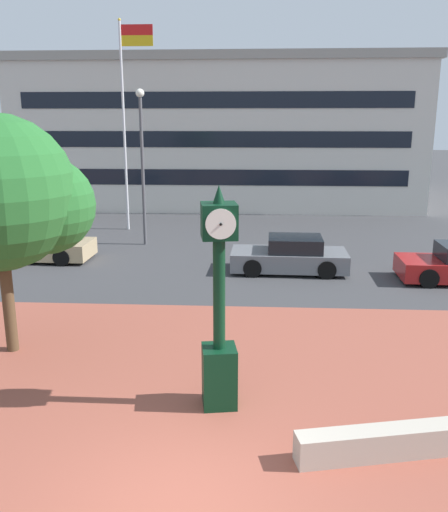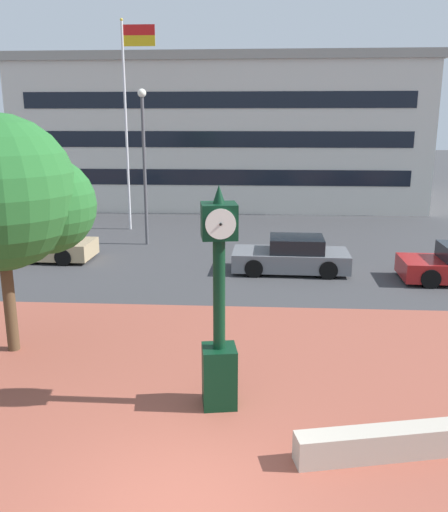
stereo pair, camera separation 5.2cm
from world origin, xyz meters
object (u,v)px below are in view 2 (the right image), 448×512
at_px(car_street_far, 292,256).
at_px(street_lamp_post, 144,152).
at_px(plaza_tree, 9,196).
at_px(car_street_mid, 39,245).
at_px(street_clock, 219,318).
at_px(flagpole_primary, 129,111).
at_px(civic_building, 225,132).

relative_size(car_street_far, street_lamp_post, 0.63).
distance_m(plaza_tree, car_street_mid, 9.37).
bearing_deg(street_clock, car_street_mid, 117.11).
distance_m(plaza_tree, street_lamp_post, 11.29).
xyz_separation_m(flagpole_primary, street_lamp_post, (1.39, -3.36, -1.74)).
height_order(street_clock, plaza_tree, plaza_tree).
bearing_deg(flagpole_primary, car_street_far, -44.69).
bearing_deg(street_clock, flagpole_primary, 98.94).
xyz_separation_m(street_clock, plaza_tree, (-4.88, 2.35, 1.90)).
height_order(plaza_tree, car_street_far, plaza_tree).
relative_size(street_clock, street_lamp_post, 0.64).
bearing_deg(car_street_far, car_street_mid, 85.04).
relative_size(plaza_tree, car_street_mid, 1.25).
bearing_deg(car_street_mid, street_clock, -142.56).
bearing_deg(car_street_far, street_clock, 170.19).
height_order(car_street_mid, civic_building, civic_building).
xyz_separation_m(car_street_far, flagpole_primary, (-7.50, 7.42, 5.20)).
bearing_deg(street_clock, street_lamp_post, 97.85).
xyz_separation_m(car_street_mid, flagpole_primary, (2.29, 6.29, 5.20)).
distance_m(car_street_far, flagpole_primary, 11.77).
distance_m(plaza_tree, flagpole_primary, 14.79).
distance_m(car_street_far, street_lamp_post, 8.11).
height_order(car_street_far, flagpole_primary, flagpole_primary).
height_order(car_street_mid, street_lamp_post, street_lamp_post).
distance_m(street_clock, plaza_tree, 5.74).
bearing_deg(plaza_tree, flagpole_primary, 92.72).
distance_m(car_street_mid, car_street_far, 9.85).
bearing_deg(plaza_tree, street_lamp_post, 86.47).
xyz_separation_m(plaza_tree, street_lamp_post, (0.70, 11.26, 0.38)).
bearing_deg(plaza_tree, car_street_far, 46.61).
bearing_deg(car_street_mid, civic_building, -16.93).
relative_size(car_street_mid, car_street_far, 1.05).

